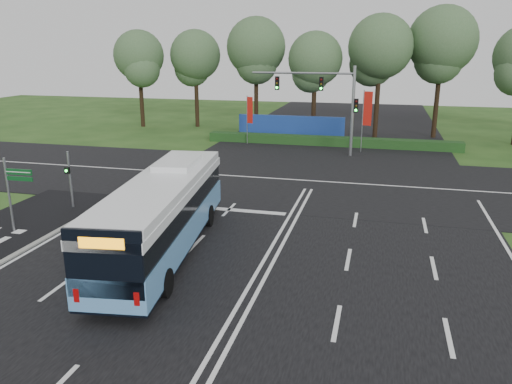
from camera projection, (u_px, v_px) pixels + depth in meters
The scene contains 13 objects.
ground at pixel (269, 253), 21.01m from camera, with size 120.00×120.00×0.00m, color #244617.
road_main at pixel (269, 252), 21.00m from camera, with size 20.00×120.00×0.04m, color black.
road_cross at pixel (310, 181), 32.17m from camera, with size 120.00×14.00×0.05m, color black.
kerb_strip at pixel (14, 255), 20.57m from camera, with size 0.25×18.00×0.12m, color gray.
city_bus at pixel (163, 213), 20.53m from camera, with size 4.04×12.22×3.44m.
pedestrian_signal at pixel (70, 178), 26.35m from camera, with size 0.26×0.40×3.09m.
street_sign at pixel (14, 186), 22.65m from camera, with size 1.39×0.13×3.55m.
banner_flag_left at pixel (249, 113), 43.74m from camera, with size 0.60×0.27×4.28m.
banner_flag_mid at pixel (366, 113), 40.03m from camera, with size 0.74×0.21×5.08m.
traffic_light_gantry at pixel (330, 96), 38.75m from camera, with size 8.41×0.28×7.00m.
hedge at pixel (330, 141), 43.71m from camera, with size 22.00×1.20×0.80m, color #173C15.
blue_hoarding at pixel (291, 127), 46.78m from camera, with size 10.00×0.30×2.20m, color navy.
eucalyptus_row at pixel (381, 51), 46.19m from camera, with size 52.78×8.55×12.07m.
Camera 1 is at (4.23, -19.01, 8.30)m, focal length 35.00 mm.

